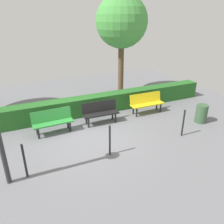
{
  "coord_description": "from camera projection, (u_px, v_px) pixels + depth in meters",
  "views": [
    {
      "loc": [
        2.14,
        6.71,
        3.98
      ],
      "look_at": [
        -1.1,
        -0.35,
        0.55
      ],
      "focal_mm": 35.4,
      "sensor_mm": 36.0,
      "label": 1
    }
  ],
  "objects": [
    {
      "name": "hedge_row",
      "position": [
        94.0,
        104.0,
        9.63
      ],
      "size": [
        11.02,
        0.6,
        0.79
      ],
      "primitive_type": "cube",
      "color": "#266023",
      "rests_on": "ground_plane"
    },
    {
      "name": "bench_green",
      "position": [
        53.0,
        121.0,
        7.96
      ],
      "size": [
        1.45,
        0.51,
        0.86
      ],
      "rotation": [
        0.0,
        0.0,
        0.03
      ],
      "color": "#2D8C38",
      "rests_on": "ground_plane"
    },
    {
      "name": "ground_plane",
      "position": [
        88.0,
        134.0,
        8.0
      ],
      "size": [
        16.0,
        16.0,
        0.0
      ],
      "primitive_type": "plane",
      "color": "slate"
    },
    {
      "name": "bench_black",
      "position": [
        100.0,
        112.0,
        8.7
      ],
      "size": [
        1.44,
        0.49,
        0.86
      ],
      "rotation": [
        0.0,
        0.0,
        -0.03
      ],
      "color": "black",
      "rests_on": "ground_plane"
    },
    {
      "name": "bench_yellow",
      "position": [
        147.0,
        102.0,
        9.62
      ],
      "size": [
        1.52,
        0.49,
        0.86
      ],
      "rotation": [
        0.0,
        0.0,
        -0.02
      ],
      "color": "yellow",
      "rests_on": "ground_plane"
    },
    {
      "name": "tree_near",
      "position": [
        122.0,
        22.0,
        10.62
      ],
      "size": [
        2.53,
        2.53,
        4.95
      ],
      "color": "brown",
      "rests_on": "ground_plane"
    },
    {
      "name": "railing_post_mid",
      "position": [
        110.0,
        141.0,
        6.65
      ],
      "size": [
        0.06,
        0.06,
        1.0
      ],
      "primitive_type": "cylinder",
      "color": "black",
      "rests_on": "ground_plane"
    },
    {
      "name": "railing_post_far",
      "position": [
        25.0,
        161.0,
        5.73
      ],
      "size": [
        0.06,
        0.06,
        1.0
      ],
      "primitive_type": "cylinder",
      "color": "black",
      "rests_on": "ground_plane"
    },
    {
      "name": "railing_post_near",
      "position": [
        183.0,
        123.0,
        7.73
      ],
      "size": [
        0.06,
        0.06,
        1.0
      ],
      "primitive_type": "cylinder",
      "color": "black",
      "rests_on": "ground_plane"
    },
    {
      "name": "trash_bin",
      "position": [
        201.0,
        114.0,
        8.8
      ],
      "size": [
        0.45,
        0.45,
        0.73
      ],
      "primitive_type": "cylinder",
      "color": "#385938",
      "rests_on": "ground_plane"
    }
  ]
}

